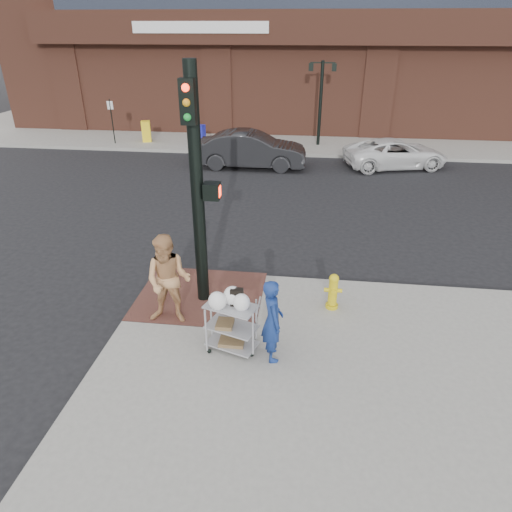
# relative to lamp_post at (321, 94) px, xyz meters

# --- Properties ---
(ground) EXTENTS (220.00, 220.00, 0.00)m
(ground) POSITION_rel_lamp_post_xyz_m (-2.00, -16.00, -2.62)
(ground) COLOR black
(ground) RESTS_ON ground
(sidewalk_far) EXTENTS (65.00, 36.00, 0.15)m
(sidewalk_far) POSITION_rel_lamp_post_xyz_m (10.50, 16.00, -2.54)
(sidewalk_far) COLOR gray
(sidewalk_far) RESTS_ON ground
(brick_curb_ramp) EXTENTS (2.80, 2.40, 0.01)m
(brick_curb_ramp) POSITION_rel_lamp_post_xyz_m (-2.60, -15.10, -2.46)
(brick_curb_ramp) COLOR #4E2724
(brick_curb_ramp) RESTS_ON sidewalk_near
(lamp_post) EXTENTS (1.32, 0.22, 4.00)m
(lamp_post) POSITION_rel_lamp_post_xyz_m (0.00, 0.00, 0.00)
(lamp_post) COLOR black
(lamp_post) RESTS_ON sidewalk_far
(parking_sign) EXTENTS (0.05, 0.05, 2.20)m
(parking_sign) POSITION_rel_lamp_post_xyz_m (-10.50, -1.00, -1.37)
(parking_sign) COLOR black
(parking_sign) RESTS_ON sidewalk_far
(traffic_signal_pole) EXTENTS (0.61, 0.51, 5.00)m
(traffic_signal_pole) POSITION_rel_lamp_post_xyz_m (-2.48, -15.23, 0.21)
(traffic_signal_pole) COLOR black
(traffic_signal_pole) RESTS_ON sidewalk_near
(woman_blue) EXTENTS (0.54, 0.68, 1.62)m
(woman_blue) POSITION_rel_lamp_post_xyz_m (-0.78, -17.04, -1.66)
(woman_blue) COLOR navy
(woman_blue) RESTS_ON sidewalk_near
(pedestrian_tan) EXTENTS (0.94, 0.73, 1.93)m
(pedestrian_tan) POSITION_rel_lamp_post_xyz_m (-2.95, -16.14, -1.50)
(pedestrian_tan) COLOR tan
(pedestrian_tan) RESTS_ON sidewalk_near
(sedan_dark) EXTENTS (4.78, 1.69, 1.57)m
(sedan_dark) POSITION_rel_lamp_post_xyz_m (-2.92, -4.06, -1.83)
(sedan_dark) COLOR black
(sedan_dark) RESTS_ON ground
(minivan_white) EXTENTS (4.84, 3.14, 1.24)m
(minivan_white) POSITION_rel_lamp_post_xyz_m (3.38, -3.28, -2.00)
(minivan_white) COLOR white
(minivan_white) RESTS_ON ground
(utility_cart) EXTENTS (1.05, 0.79, 1.29)m
(utility_cart) POSITION_rel_lamp_post_xyz_m (-1.56, -16.89, -1.88)
(utility_cart) COLOR #939498
(utility_cart) RESTS_ON sidewalk_near
(fire_hydrant) EXTENTS (0.39, 0.27, 0.82)m
(fire_hydrant) POSITION_rel_lamp_post_xyz_m (0.37, -15.22, -2.05)
(fire_hydrant) COLOR gold
(fire_hydrant) RESTS_ON sidewalk_near
(newsbox_yellow) EXTENTS (0.54, 0.52, 1.06)m
(newsbox_yellow) POSITION_rel_lamp_post_xyz_m (-8.96, -0.45, -1.94)
(newsbox_yellow) COLOR yellow
(newsbox_yellow) RESTS_ON sidewalk_far
(newsbox_blue) EXTENTS (0.49, 0.46, 0.94)m
(newsbox_blue) POSITION_rel_lamp_post_xyz_m (-6.03, -0.46, -2.00)
(newsbox_blue) COLOR #191EA7
(newsbox_blue) RESTS_ON sidewalk_far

